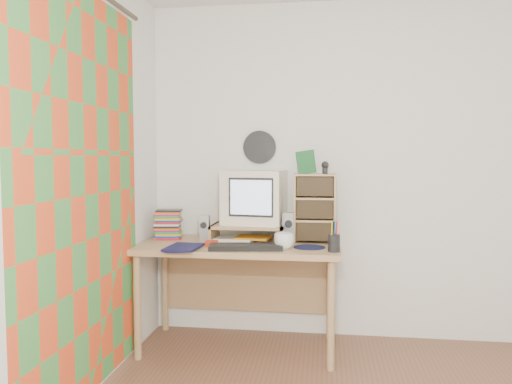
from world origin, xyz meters
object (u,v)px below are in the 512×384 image
(crt_monitor, at_px, (254,197))
(keyboard, at_px, (246,247))
(diary, at_px, (169,245))
(mug, at_px, (284,241))
(desk, at_px, (240,261))
(dvd_stack, at_px, (168,221))
(cd_rack, at_px, (315,208))

(crt_monitor, height_order, keyboard, crt_monitor)
(crt_monitor, xyz_separation_m, diary, (-0.51, -0.42, -0.29))
(diary, bearing_deg, mug, 11.03)
(desk, bearing_deg, dvd_stack, 173.87)
(desk, bearing_deg, keyboard, -73.59)
(desk, distance_m, mug, 0.45)
(desk, height_order, dvd_stack, dvd_stack)
(dvd_stack, distance_m, mug, 0.93)
(keyboard, distance_m, dvd_stack, 0.73)
(mug, bearing_deg, keyboard, -168.31)
(desk, height_order, diary, diary)
(desk, relative_size, diary, 5.52)
(mug, xyz_separation_m, diary, (-0.76, -0.10, -0.03))
(desk, distance_m, diary, 0.56)
(crt_monitor, distance_m, keyboard, 0.47)
(desk, height_order, keyboard, keyboard)
(keyboard, bearing_deg, desk, 98.61)
(desk, relative_size, cd_rack, 2.87)
(desk, bearing_deg, mug, -34.91)
(cd_rack, bearing_deg, mug, -123.83)
(keyboard, height_order, mug, mug)
(crt_monitor, distance_m, mug, 0.48)
(mug, bearing_deg, desk, 145.09)
(keyboard, relative_size, dvd_stack, 1.84)
(keyboard, distance_m, mug, 0.26)
(desk, relative_size, dvd_stack, 5.36)
(keyboard, xyz_separation_m, cd_rack, (0.44, 0.34, 0.23))
(cd_rack, distance_m, mug, 0.40)
(keyboard, xyz_separation_m, diary, (-0.51, -0.05, 0.01))
(desk, xyz_separation_m, crt_monitor, (0.09, 0.09, 0.45))
(cd_rack, bearing_deg, diary, -158.21)
(cd_rack, relative_size, diary, 1.92)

